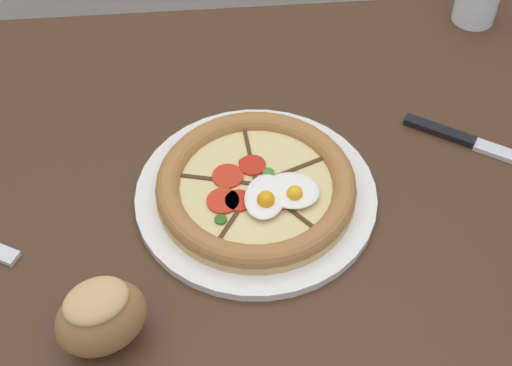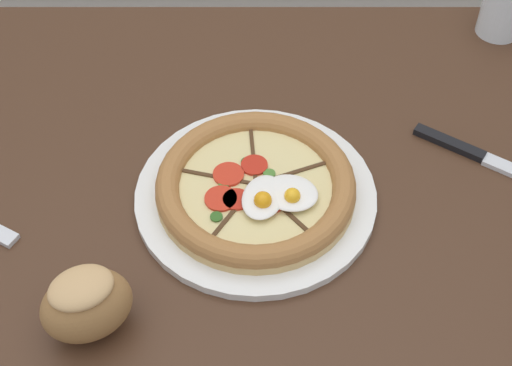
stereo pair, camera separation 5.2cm
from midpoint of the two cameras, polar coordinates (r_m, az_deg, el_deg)
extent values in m
cube|color=#422819|center=(0.95, -7.80, 0.19)|extent=(1.48, 0.71, 0.03)
cylinder|color=white|center=(0.90, -1.67, -1.06)|extent=(0.30, 0.30, 0.01)
cylinder|color=tan|center=(0.89, -1.69, -0.57)|extent=(0.25, 0.25, 0.01)
cylinder|color=#E0CC84|center=(0.88, -1.70, -0.25)|extent=(0.20, 0.20, 0.00)
torus|color=#A36B38|center=(0.88, -1.70, -0.19)|extent=(0.25, 0.25, 0.03)
cube|color=#472D19|center=(0.86, 0.64, -1.96)|extent=(0.07, 0.08, 0.00)
cube|color=#472D19|center=(0.89, 1.19, 0.95)|extent=(0.10, 0.04, 0.00)
cube|color=#472D19|center=(0.91, -2.15, 2.20)|extent=(0.01, 0.10, 0.00)
cube|color=#472D19|center=(0.89, -4.91, 0.21)|extent=(0.10, 0.03, 0.00)
cube|color=#472D19|center=(0.85, -3.29, -2.45)|extent=(0.06, 0.09, 0.00)
cylinder|color=red|center=(0.86, -4.40, -1.52)|extent=(0.04, 0.04, 0.00)
cylinder|color=red|center=(0.86, -3.14, -1.50)|extent=(0.03, 0.03, 0.00)
cylinder|color=red|center=(0.89, -3.97, 0.48)|extent=(0.04, 0.04, 0.00)
cylinder|color=red|center=(0.86, -0.49, -1.28)|extent=(0.04, 0.04, 0.00)
cylinder|color=red|center=(0.90, -1.96, 1.35)|extent=(0.03, 0.03, 0.00)
ellipsoid|color=white|center=(0.86, -1.00, -1.15)|extent=(0.07, 0.08, 0.01)
sphere|color=orange|center=(0.85, -0.97, -1.40)|extent=(0.02, 0.02, 0.02)
ellipsoid|color=white|center=(0.86, 1.15, -0.65)|extent=(0.08, 0.08, 0.01)
sphere|color=#F4AD1E|center=(0.85, 1.35, -0.89)|extent=(0.02, 0.02, 0.02)
cylinder|color=#2D5B1E|center=(0.90, -2.61, 1.60)|extent=(0.01, 0.01, 0.00)
cylinder|color=#477A2D|center=(0.88, -4.22, -0.25)|extent=(0.01, 0.01, 0.00)
cylinder|color=#477A2D|center=(0.89, -0.69, 0.77)|extent=(0.02, 0.02, 0.00)
cylinder|color=#386B23|center=(0.88, -1.62, 0.04)|extent=(0.01, 0.01, 0.00)
cylinder|color=#2D5B1E|center=(0.85, -4.62, -2.97)|extent=(0.02, 0.02, 0.00)
cylinder|color=#386B23|center=(0.86, -0.44, -1.72)|extent=(0.01, 0.01, 0.00)
cylinder|color=#477A2D|center=(0.87, -1.83, -1.10)|extent=(0.01, 0.01, 0.00)
cylinder|color=#386B23|center=(0.89, -2.04, 0.81)|extent=(0.01, 0.01, 0.00)
ellipsoid|color=olive|center=(0.78, -14.20, -10.53)|extent=(0.12, 0.11, 0.08)
ellipsoid|color=tan|center=(0.75, -14.69, -9.18)|extent=(0.09, 0.08, 0.02)
cube|color=black|center=(1.00, 13.04, 4.05)|extent=(0.09, 0.07, 0.01)
cylinder|color=silver|center=(1.21, 15.95, 13.43)|extent=(0.06, 0.06, 0.05)
camera|label=1|loc=(0.03, -91.71, -1.97)|focal=50.00mm
camera|label=2|loc=(0.03, 88.29, 1.97)|focal=50.00mm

